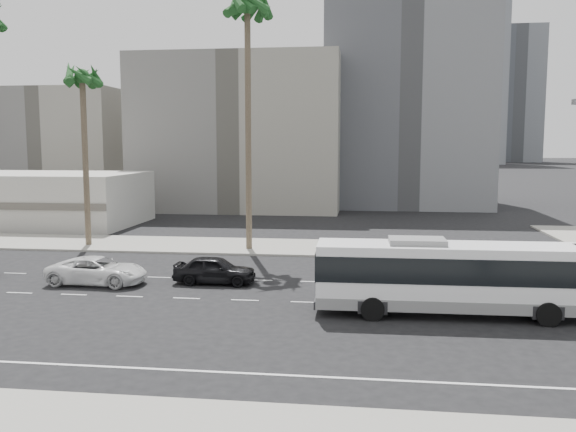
% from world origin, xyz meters
% --- Properties ---
extents(ground, '(700.00, 700.00, 0.00)m').
position_xyz_m(ground, '(0.00, 0.00, 0.00)').
color(ground, black).
rests_on(ground, ground).
extents(sidewalk_north, '(120.00, 7.00, 0.15)m').
position_xyz_m(sidewalk_north, '(0.00, 15.50, 0.07)').
color(sidewalk_north, gray).
rests_on(sidewalk_north, ground).
extents(commercial_low, '(22.00, 12.16, 5.00)m').
position_xyz_m(commercial_low, '(-30.00, 25.99, 2.50)').
color(commercial_low, '#BAB6AD').
rests_on(commercial_low, ground).
extents(midrise_beige_west, '(24.00, 18.00, 18.00)m').
position_xyz_m(midrise_beige_west, '(-12.00, 45.00, 9.00)').
color(midrise_beige_west, slate).
rests_on(midrise_beige_west, ground).
extents(midrise_gray_center, '(20.00, 20.00, 26.00)m').
position_xyz_m(midrise_gray_center, '(8.00, 52.00, 13.00)').
color(midrise_gray_center, '#55575C').
rests_on(midrise_gray_center, ground).
extents(midrise_beige_far, '(18.00, 16.00, 15.00)m').
position_xyz_m(midrise_beige_far, '(-38.00, 50.00, 7.50)').
color(midrise_beige_far, slate).
rests_on(midrise_beige_far, ground).
extents(civic_tower, '(42.00, 42.00, 129.00)m').
position_xyz_m(civic_tower, '(-2.00, 250.00, 38.83)').
color(civic_tower, beige).
rests_on(civic_tower, ground).
extents(highrise_right, '(26.00, 26.00, 70.00)m').
position_xyz_m(highrise_right, '(45.00, 230.00, 35.00)').
color(highrise_right, '#52565D').
rests_on(highrise_right, ground).
extents(highrise_far, '(22.00, 22.00, 60.00)m').
position_xyz_m(highrise_far, '(70.00, 260.00, 30.00)').
color(highrise_far, '#52565D').
rests_on(highrise_far, ground).
extents(city_bus, '(12.23, 2.99, 3.51)m').
position_xyz_m(city_bus, '(6.81, -1.33, 1.84)').
color(city_bus, white).
rests_on(city_bus, ground).
extents(car_a, '(1.86, 4.58, 1.56)m').
position_xyz_m(car_a, '(-5.39, 3.45, 0.78)').
color(car_a, black).
rests_on(car_a, ground).
extents(car_b, '(2.66, 5.51, 1.51)m').
position_xyz_m(car_b, '(-11.84, 2.51, 0.76)').
color(car_b, white).
rests_on(car_b, ground).
extents(palm_near, '(5.57, 5.57, 18.74)m').
position_xyz_m(palm_near, '(-5.49, 14.13, 16.97)').
color(palm_near, brown).
rests_on(palm_near, ground).
extents(palm_mid, '(4.48, 4.48, 13.86)m').
position_xyz_m(palm_mid, '(-17.99, 14.34, 12.48)').
color(palm_mid, brown).
rests_on(palm_mid, ground).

